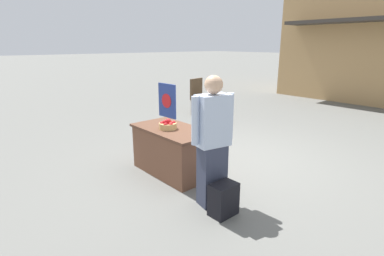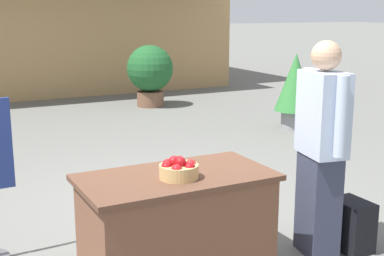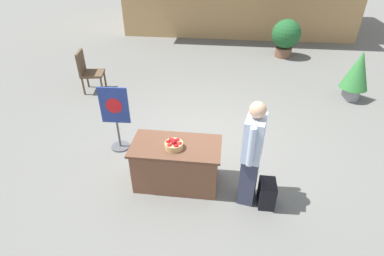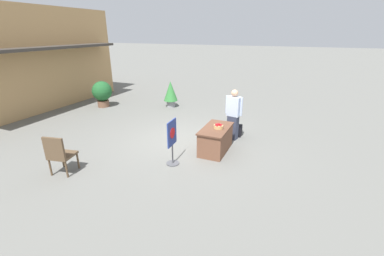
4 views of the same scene
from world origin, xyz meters
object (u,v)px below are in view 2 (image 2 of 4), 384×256
(potted_plant_far_right, at_px, (150,71))
(person_visitor, at_px, (321,148))
(apple_basket, at_px, (179,169))
(backpack, at_px, (351,225))
(potted_plant_near_left, at_px, (295,87))
(display_table, at_px, (176,224))

(potted_plant_far_right, bearing_deg, person_visitor, -102.00)
(apple_basket, bearing_deg, backpack, -9.35)
(potted_plant_near_left, bearing_deg, apple_basket, -137.01)
(apple_basket, distance_m, potted_plant_far_right, 7.20)
(apple_basket, relative_size, potted_plant_near_left, 0.23)
(backpack, bearing_deg, apple_basket, 170.65)
(person_visitor, relative_size, backpack, 4.09)
(person_visitor, distance_m, backpack, 0.74)
(apple_basket, bearing_deg, potted_plant_near_left, 42.99)
(potted_plant_near_left, bearing_deg, backpack, -122.18)
(backpack, distance_m, potted_plant_near_left, 4.60)
(apple_basket, bearing_deg, potted_plant_far_right, 68.60)
(display_table, bearing_deg, potted_plant_near_left, 42.49)
(potted_plant_far_right, bearing_deg, display_table, -111.50)
(apple_basket, height_order, potted_plant_near_left, potted_plant_near_left)
(display_table, distance_m, backpack, 1.49)
(person_visitor, height_order, potted_plant_near_left, person_visitor)
(potted_plant_far_right, bearing_deg, apple_basket, -111.40)
(apple_basket, distance_m, person_visitor, 1.18)
(backpack, xyz_separation_m, potted_plant_far_right, (1.16, 6.94, 0.51))
(display_table, distance_m, potted_plant_near_left, 5.27)
(display_table, relative_size, potted_plant_far_right, 1.14)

